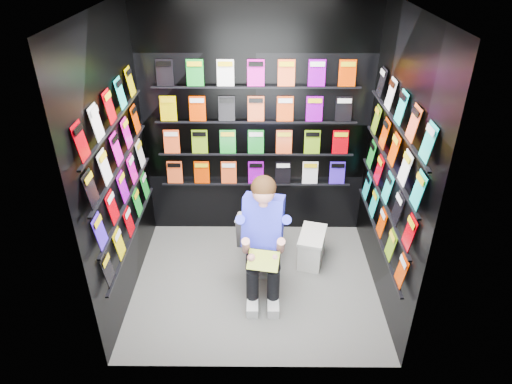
{
  "coord_description": "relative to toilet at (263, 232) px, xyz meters",
  "views": [
    {
      "loc": [
        0.03,
        -3.49,
        3.12
      ],
      "look_at": [
        0.01,
        0.15,
        0.98
      ],
      "focal_mm": 32.0,
      "sensor_mm": 36.0,
      "label": 1
    }
  ],
  "objects": [
    {
      "name": "wall_left",
      "position": [
        -1.27,
        -0.38,
        0.93
      ],
      "size": [
        0.04,
        2.0,
        2.6
      ],
      "primitive_type": "cube",
      "color": "black",
      "rests_on": "floor"
    },
    {
      "name": "wall_front",
      "position": [
        -0.07,
        -1.38,
        0.93
      ],
      "size": [
        2.4,
        0.04,
        2.6
      ],
      "primitive_type": "cube",
      "color": "black",
      "rests_on": "floor"
    },
    {
      "name": "comics_left",
      "position": [
        -1.24,
        -0.38,
        0.94
      ],
      "size": [
        0.06,
        1.7,
        1.37
      ],
      "primitive_type": null,
      "color": "#E63A00",
      "rests_on": "wall_left"
    },
    {
      "name": "longbox_lid",
      "position": [
        0.52,
        -0.0,
        -0.04
      ],
      "size": [
        0.35,
        0.49,
        0.03
      ],
      "primitive_type": "cube",
      "rotation": [
        0.0,
        0.0,
        -0.25
      ],
      "color": "silver",
      "rests_on": "longbox"
    },
    {
      "name": "reader",
      "position": [
        0.0,
        -0.38,
        0.39
      ],
      "size": [
        0.62,
        0.81,
        1.35
      ],
      "primitive_type": null,
      "rotation": [
        0.0,
        0.0,
        -0.18
      ],
      "color": "#2628D7",
      "rests_on": "toilet"
    },
    {
      "name": "floor",
      "position": [
        -0.07,
        -0.38,
        -0.37
      ],
      "size": [
        2.4,
        2.4,
        0.0
      ],
      "primitive_type": "plane",
      "color": "slate",
      "rests_on": "ground"
    },
    {
      "name": "comics_right",
      "position": [
        1.1,
        -0.38,
        0.94
      ],
      "size": [
        0.06,
        1.7,
        1.37
      ],
      "primitive_type": null,
      "color": "#E63A00",
      "rests_on": "wall_right"
    },
    {
      "name": "held_comic",
      "position": [
        0.0,
        -0.73,
        0.21
      ],
      "size": [
        0.3,
        0.21,
        0.12
      ],
      "primitive_type": "cube",
      "rotation": [
        -0.96,
        0.0,
        -0.18
      ],
      "color": "#2F961A",
      "rests_on": "reader"
    },
    {
      "name": "wall_right",
      "position": [
        1.13,
        -0.38,
        0.93
      ],
      "size": [
        0.04,
        2.0,
        2.6
      ],
      "primitive_type": "cube",
      "color": "black",
      "rests_on": "floor"
    },
    {
      "name": "wall_back",
      "position": [
        -0.07,
        0.62,
        0.93
      ],
      "size": [
        2.4,
        0.04,
        2.6
      ],
      "primitive_type": "cube",
      "color": "black",
      "rests_on": "floor"
    },
    {
      "name": "longbox",
      "position": [
        0.52,
        -0.0,
        -0.21
      ],
      "size": [
        0.33,
        0.46,
        0.31
      ],
      "primitive_type": "cube",
      "rotation": [
        0.0,
        0.0,
        -0.25
      ],
      "color": "silver",
      "rests_on": "floor"
    },
    {
      "name": "ceiling",
      "position": [
        -0.07,
        -0.38,
        2.23
      ],
      "size": [
        2.4,
        2.4,
        0.0
      ],
      "primitive_type": "plane",
      "color": "white",
      "rests_on": "floor"
    },
    {
      "name": "comics_back",
      "position": [
        -0.07,
        0.59,
        0.94
      ],
      "size": [
        2.1,
        0.06,
        1.37
      ],
      "primitive_type": null,
      "color": "#E63A00",
      "rests_on": "wall_back"
    },
    {
      "name": "toilet",
      "position": [
        0.0,
        0.0,
        0.0
      ],
      "size": [
        0.55,
        0.81,
        0.73
      ],
      "primitive_type": "imported",
      "rotation": [
        0.0,
        0.0,
        2.96
      ],
      "color": "white",
      "rests_on": "floor"
    }
  ]
}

